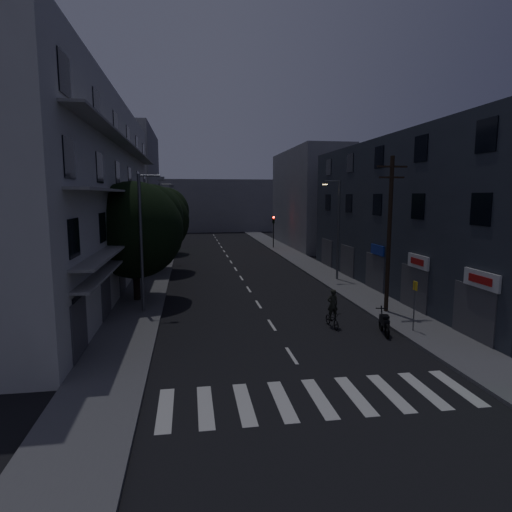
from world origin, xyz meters
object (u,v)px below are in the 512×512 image
object	(u,v)px
utility_pole	(389,231)
bus_stop_sign	(415,297)
cyclist	(332,314)
motorcycle	(384,324)

from	to	relation	value
utility_pole	bus_stop_sign	world-z (taller)	utility_pole
utility_pole	cyclist	world-z (taller)	utility_pole
motorcycle	cyclist	bearing A→B (deg)	159.70
utility_pole	bus_stop_sign	distance (m)	4.77
bus_stop_sign	utility_pole	bearing A→B (deg)	85.00
utility_pole	motorcycle	world-z (taller)	utility_pole
utility_pole	motorcycle	bearing A→B (deg)	-117.05
cyclist	motorcycle	bearing A→B (deg)	-37.95
utility_pole	motorcycle	distance (m)	5.90
bus_stop_sign	motorcycle	bearing A→B (deg)	174.04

